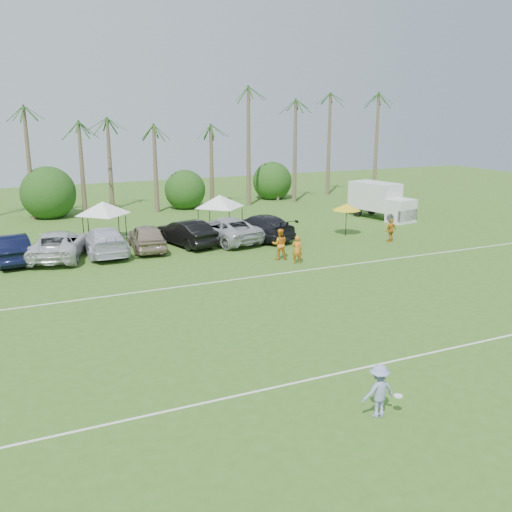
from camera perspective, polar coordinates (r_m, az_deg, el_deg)
name	(u,v)px	position (r m, az deg, el deg)	size (l,w,h in m)	color
ground	(370,400)	(18.99, 11.32, -13.91)	(120.00, 120.00, 0.00)	#38611D
field_lines	(262,318)	(25.26, 0.61, -6.26)	(80.00, 12.10, 0.01)	white
palm_tree_3	(13,95)	(51.41, -23.15, 14.55)	(2.40, 2.40, 11.90)	brown
palm_tree_4	(67,128)	(51.74, -18.36, 12.09)	(2.40, 2.40, 8.90)	brown
palm_tree_5	(114,117)	(52.35, -13.98, 13.36)	(2.40, 2.40, 9.90)	brown
palm_tree_6	(159,107)	(53.27, -9.68, 14.51)	(2.40, 2.40, 10.90)	brown
palm_tree_7	(201,97)	(54.48, -5.51, 15.53)	(2.40, 2.40, 11.90)	brown
palm_tree_8	(251,125)	(56.35, -0.52, 12.92)	(2.40, 2.40, 8.90)	brown
palm_tree_9	(297,116)	(58.57, 4.07, 13.80)	(2.40, 2.40, 9.90)	brown
palm_tree_10	(339,107)	(61.12, 8.34, 14.52)	(2.40, 2.40, 10.90)	brown
palm_tree_11	(372,99)	(63.39, 11.51, 15.14)	(2.40, 2.40, 11.90)	brown
bush_tree_1	(47,195)	(53.00, -20.16, 5.79)	(4.00, 4.00, 4.00)	brown
bush_tree_2	(180,187)	(55.25, -7.62, 6.86)	(4.00, 4.00, 4.00)	brown
bush_tree_3	(274,182)	(58.95, 1.77, 7.44)	(4.00, 4.00, 4.00)	brown
sideline_player_a	(297,250)	(34.03, 4.11, 0.64)	(0.62, 0.41, 1.70)	orange
sideline_player_b	(280,244)	(34.90, 2.39, 1.20)	(0.93, 0.73, 1.92)	orange
sideline_player_c	(391,230)	(40.72, 13.33, 2.51)	(0.95, 0.40, 1.62)	orange
box_truck	(381,200)	(49.32, 12.41, 5.51)	(3.28, 6.10, 2.98)	silver
canopy_tent_left	(103,202)	(41.30, -15.09, 5.28)	(3.94, 3.94, 3.19)	black
canopy_tent_right	(220,195)	(42.93, -3.67, 6.11)	(3.97, 3.97, 3.22)	black
market_umbrella	(347,207)	(41.93, 9.05, 4.86)	(2.11, 2.11, 2.35)	black
frisbee_player	(379,391)	(17.75, 12.17, -13.06)	(1.23, 0.68, 1.66)	#8D96C8
parked_car_1	(11,248)	(37.24, -23.34, 0.71)	(1.84, 5.28, 1.74)	black
parked_car_2	(59,244)	(37.22, -19.13, 1.10)	(2.89, 6.26, 1.74)	silver
parked_car_3	(104,241)	(37.45, -14.96, 1.48)	(2.44, 5.99, 1.74)	silver
parked_car_4	(147,237)	(37.95, -10.88, 1.88)	(2.05, 5.10, 1.74)	gray
parked_car_5	(186,233)	(38.84, -7.03, 2.32)	(1.84, 5.28, 1.74)	black
parked_car_6	(224,230)	(39.62, -3.20, 2.64)	(2.89, 6.26, 1.74)	#B2B5B7
parked_car_7	(261,227)	(40.59, 0.46, 2.95)	(2.44, 5.99, 1.74)	black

